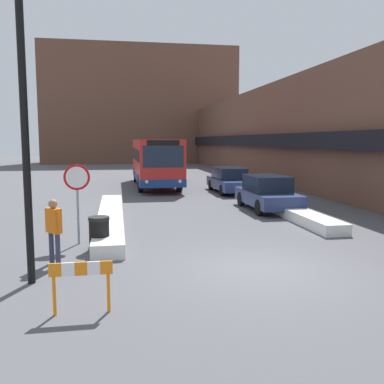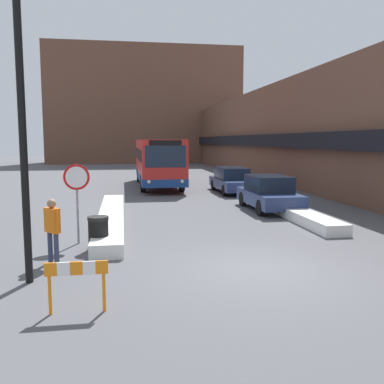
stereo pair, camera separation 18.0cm
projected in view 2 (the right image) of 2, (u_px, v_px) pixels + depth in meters
The scene contains 13 objects.
ground_plane at pixel (257, 269), 10.23m from camera, with size 160.00×160.00×0.00m, color #515156.
building_row_right at pixel (285, 134), 34.91m from camera, with size 5.50×60.00×7.12m.
building_backdrop_far at pixel (145, 106), 59.41m from camera, with size 26.00×8.00×15.57m.
snow_bank_left at pixel (111, 217), 15.99m from camera, with size 0.90×10.28×0.40m.
snow_bank_right at pixel (284, 208), 18.20m from camera, with size 0.90×9.57×0.39m.
city_bus at pixel (158, 161), 28.47m from camera, with size 2.59×10.46×3.11m.
parked_car_front at pixel (269, 193), 18.83m from camera, with size 1.84×4.22×1.53m.
parked_car_back at pixel (232, 180), 25.22m from camera, with size 1.81×4.76×1.49m.
stop_sign at pixel (77, 186), 12.57m from camera, with size 0.76×0.08×2.38m.
street_lamp at pixel (33, 74), 8.80m from camera, with size 1.46×0.36×7.28m.
pedestrian at pixel (52, 225), 10.55m from camera, with size 0.43×0.47×1.64m.
trash_bin at pixel (98, 233), 12.00m from camera, with size 0.59×0.59×0.95m.
construction_barricade at pixel (77, 277), 7.56m from camera, with size 1.10×0.06×0.94m.
Camera 2 is at (-3.13, -9.56, 3.07)m, focal length 40.00 mm.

